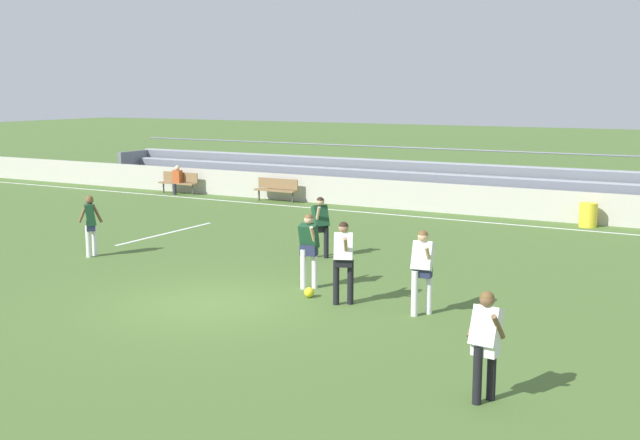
{
  "coord_description": "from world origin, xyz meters",
  "views": [
    {
      "loc": [
        9.72,
        -12.72,
        4.37
      ],
      "look_at": [
        0.75,
        3.35,
        1.33
      ],
      "focal_mm": 44.54,
      "sensor_mm": 36.0,
      "label": 1
    }
  ],
  "objects_px": {
    "bleacher_stand": "(377,178)",
    "player_dark_deep_cover": "(90,220)",
    "player_white_pressing_high": "(422,265)",
    "bench_near_bin": "(277,188)",
    "player_dark_dropping_back": "(309,244)",
    "player_dark_wide_left": "(320,222)",
    "player_white_trailing_run": "(343,255)",
    "soccer_ball": "(309,292)",
    "player_white_overlapping": "(486,337)",
    "spectator_seated": "(177,177)",
    "trash_bin": "(588,215)",
    "bench_centre_sideline": "(179,181)"
  },
  "relations": [
    {
      "from": "player_white_trailing_run",
      "to": "soccer_ball",
      "type": "bearing_deg",
      "value": 171.18
    },
    {
      "from": "spectator_seated",
      "to": "player_dark_deep_cover",
      "type": "xyz_separation_m",
      "value": [
        6.13,
        -11.03,
        0.26
      ]
    },
    {
      "from": "bench_centre_sideline",
      "to": "soccer_ball",
      "type": "xyz_separation_m",
      "value": [
        13.24,
        -11.97,
        -0.44
      ]
    },
    {
      "from": "player_white_overlapping",
      "to": "player_dark_wide_left",
      "type": "xyz_separation_m",
      "value": [
        -6.76,
        7.38,
        -0.01
      ]
    },
    {
      "from": "trash_bin",
      "to": "soccer_ball",
      "type": "bearing_deg",
      "value": -106.16
    },
    {
      "from": "player_dark_dropping_back",
      "to": "player_dark_deep_cover",
      "type": "relative_size",
      "value": 1.03
    },
    {
      "from": "bench_near_bin",
      "to": "player_dark_dropping_back",
      "type": "relative_size",
      "value": 1.07
    },
    {
      "from": "bench_centre_sideline",
      "to": "player_dark_deep_cover",
      "type": "distance_m",
      "value": 12.73
    },
    {
      "from": "spectator_seated",
      "to": "player_dark_wide_left",
      "type": "bearing_deg",
      "value": -35.57
    },
    {
      "from": "bleacher_stand",
      "to": "player_dark_wide_left",
      "type": "height_order",
      "value": "bleacher_stand"
    },
    {
      "from": "bench_centre_sideline",
      "to": "player_white_overlapping",
      "type": "xyz_separation_m",
      "value": [
        18.25,
        -15.71,
        0.41
      ]
    },
    {
      "from": "bleacher_stand",
      "to": "soccer_ball",
      "type": "distance_m",
      "value": 15.32
    },
    {
      "from": "bleacher_stand",
      "to": "player_dark_dropping_back",
      "type": "distance_m",
      "value": 14.55
    },
    {
      "from": "bench_centre_sideline",
      "to": "spectator_seated",
      "type": "bearing_deg",
      "value": -90.0
    },
    {
      "from": "bleacher_stand",
      "to": "player_white_pressing_high",
      "type": "height_order",
      "value": "bleacher_stand"
    },
    {
      "from": "spectator_seated",
      "to": "player_dark_wide_left",
      "type": "xyz_separation_m",
      "value": [
        11.49,
        -8.21,
        0.25
      ]
    },
    {
      "from": "spectator_seated",
      "to": "player_dark_dropping_back",
      "type": "relative_size",
      "value": 0.72
    },
    {
      "from": "bench_centre_sideline",
      "to": "trash_bin",
      "type": "height_order",
      "value": "bench_centre_sideline"
    },
    {
      "from": "spectator_seated",
      "to": "player_white_overlapping",
      "type": "height_order",
      "value": "player_white_overlapping"
    },
    {
      "from": "trash_bin",
      "to": "player_white_pressing_high",
      "type": "height_order",
      "value": "player_white_pressing_high"
    },
    {
      "from": "spectator_seated",
      "to": "player_dark_dropping_back",
      "type": "height_order",
      "value": "player_dark_dropping_back"
    },
    {
      "from": "player_white_trailing_run",
      "to": "bleacher_stand",
      "type": "bearing_deg",
      "value": 112.57
    },
    {
      "from": "player_dark_dropping_back",
      "to": "player_white_pressing_high",
      "type": "relative_size",
      "value": 0.99
    },
    {
      "from": "player_white_trailing_run",
      "to": "player_white_overlapping",
      "type": "xyz_separation_m",
      "value": [
        4.12,
        -3.6,
        -0.08
      ]
    },
    {
      "from": "bench_near_bin",
      "to": "player_dark_dropping_back",
      "type": "height_order",
      "value": "player_dark_dropping_back"
    },
    {
      "from": "bench_near_bin",
      "to": "player_dark_dropping_back",
      "type": "bearing_deg",
      "value": -54.77
    },
    {
      "from": "spectator_seated",
      "to": "player_dark_wide_left",
      "type": "relative_size",
      "value": 0.75
    },
    {
      "from": "player_white_overlapping",
      "to": "player_dark_wide_left",
      "type": "relative_size",
      "value": 1.0
    },
    {
      "from": "spectator_seated",
      "to": "soccer_ball",
      "type": "height_order",
      "value": "spectator_seated"
    },
    {
      "from": "bench_near_bin",
      "to": "player_white_pressing_high",
      "type": "distance_m",
      "value": 16.28
    },
    {
      "from": "player_white_overlapping",
      "to": "soccer_ball",
      "type": "xyz_separation_m",
      "value": [
        -5.01,
        3.74,
        -0.85
      ]
    },
    {
      "from": "bench_near_bin",
      "to": "player_dark_wide_left",
      "type": "xyz_separation_m",
      "value": [
        6.62,
        -8.33,
        0.4
      ]
    },
    {
      "from": "spectator_seated",
      "to": "trash_bin",
      "type": "bearing_deg",
      "value": 0.26
    },
    {
      "from": "bleacher_stand",
      "to": "player_white_trailing_run",
      "type": "distance_m",
      "value": 15.75
    },
    {
      "from": "player_dark_deep_cover",
      "to": "soccer_ball",
      "type": "xyz_separation_m",
      "value": [
        7.11,
        -0.82,
        -0.85
      ]
    },
    {
      "from": "spectator_seated",
      "to": "player_white_overlapping",
      "type": "distance_m",
      "value": 24.01
    },
    {
      "from": "bench_near_bin",
      "to": "player_white_pressing_high",
      "type": "height_order",
      "value": "player_white_pressing_high"
    },
    {
      "from": "bench_centre_sideline",
      "to": "player_dark_deep_cover",
      "type": "height_order",
      "value": "player_dark_deep_cover"
    },
    {
      "from": "player_white_overlapping",
      "to": "bench_centre_sideline",
      "type": "bearing_deg",
      "value": 139.28
    },
    {
      "from": "player_dark_deep_cover",
      "to": "player_white_overlapping",
      "type": "height_order",
      "value": "player_dark_deep_cover"
    },
    {
      "from": "bleacher_stand",
      "to": "bench_near_bin",
      "type": "relative_size",
      "value": 14.18
    },
    {
      "from": "trash_bin",
      "to": "bench_centre_sideline",
      "type": "bearing_deg",
      "value": 179.86
    },
    {
      "from": "bleacher_stand",
      "to": "player_white_trailing_run",
      "type": "bearing_deg",
      "value": -67.43
    },
    {
      "from": "bench_near_bin",
      "to": "bench_centre_sideline",
      "type": "relative_size",
      "value": 1.0
    },
    {
      "from": "spectator_seated",
      "to": "soccer_ball",
      "type": "xyz_separation_m",
      "value": [
        13.24,
        -11.85,
        -0.59
      ]
    },
    {
      "from": "bleacher_stand",
      "to": "player_white_overlapping",
      "type": "bearing_deg",
      "value": -60.75
    },
    {
      "from": "player_white_pressing_high",
      "to": "player_dark_dropping_back",
      "type": "bearing_deg",
      "value": 166.11
    },
    {
      "from": "bleacher_stand",
      "to": "player_dark_deep_cover",
      "type": "xyz_separation_m",
      "value": [
        -1.95,
        -13.58,
        0.11
      ]
    },
    {
      "from": "player_white_pressing_high",
      "to": "player_dark_deep_cover",
      "type": "xyz_separation_m",
      "value": [
        -9.69,
        0.89,
        -0.04
      ]
    },
    {
      "from": "player_dark_dropping_back",
      "to": "bench_centre_sideline",
      "type": "bearing_deg",
      "value": 138.67
    }
  ]
}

